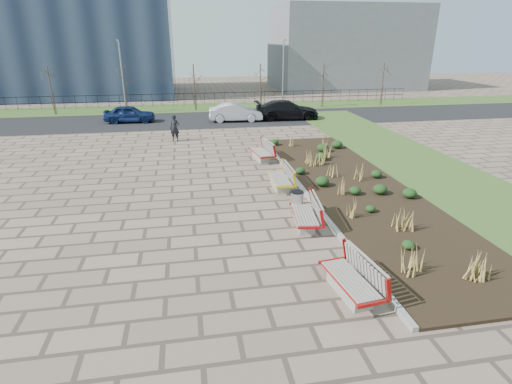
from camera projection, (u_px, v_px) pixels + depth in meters
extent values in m
plane|color=#7F6657|center=(224.00, 258.00, 12.02)|extent=(120.00, 120.00, 0.00)
cube|color=black|center=(354.00, 187.00, 17.60)|extent=(4.50, 18.00, 0.10)
cube|color=gray|center=(303.00, 190.00, 17.22)|extent=(0.16, 18.00, 0.15)
cube|color=#33511E|center=(451.00, 182.00, 18.37)|extent=(5.00, 38.00, 0.04)
cube|color=#33511E|center=(195.00, 108.00, 37.74)|extent=(80.00, 5.00, 0.04)
cube|color=black|center=(197.00, 120.00, 32.23)|extent=(80.00, 7.00, 0.02)
cylinder|color=#B2B2B7|center=(297.00, 203.00, 14.91)|extent=(0.46, 0.46, 0.88)
imported|color=black|center=(175.00, 128.00, 25.38)|extent=(0.69, 0.54, 1.67)
imported|color=navy|center=(130.00, 114.00, 31.08)|extent=(3.90, 1.69, 1.31)
imported|color=#B1B3BA|center=(236.00, 112.00, 31.48)|extent=(4.27, 1.73, 1.38)
imported|color=black|center=(287.00, 110.00, 32.25)|extent=(5.23, 2.31, 1.49)
cube|color=slate|center=(344.00, 48.00, 52.01)|extent=(18.00, 12.00, 10.00)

